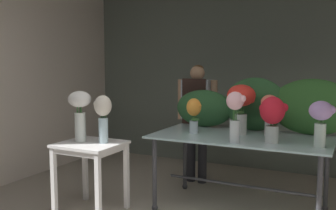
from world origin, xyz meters
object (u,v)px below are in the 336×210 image
at_px(display_table_glass, 241,146).
at_px(florist, 197,111).
at_px(vase_lilac_ranunculus, 321,118).
at_px(vase_white_roses_tall, 80,110).
at_px(vase_scarlet_roses, 241,101).
at_px(vase_cream_lisianthus_tall, 103,114).
at_px(vase_crimson_lilies, 272,115).
at_px(vase_sunset_anemones, 194,113).
at_px(vase_coral_snapdragons, 270,110).
at_px(vase_blush_freesia, 235,112).
at_px(side_table_white, 91,153).

height_order(display_table_glass, florist, florist).
xyz_separation_m(vase_lilac_ranunculus, vase_white_roses_tall, (-2.42, -0.53, -0.00)).
relative_size(vase_scarlet_roses, vase_white_roses_tall, 0.99).
relative_size(florist, vase_white_roses_tall, 2.87).
bearing_deg(florist, vase_cream_lisianthus_tall, -109.03).
relative_size(vase_crimson_lilies, vase_sunset_anemones, 1.16).
bearing_deg(vase_white_roses_tall, vase_sunset_anemones, 32.04).
bearing_deg(vase_sunset_anemones, vase_white_roses_tall, -147.96).
height_order(vase_coral_snapdragons, vase_sunset_anemones, vase_coral_snapdragons).
bearing_deg(vase_blush_freesia, vase_coral_snapdragons, 67.32).
bearing_deg(vase_white_roses_tall, vase_lilac_ranunculus, 12.31).
xyz_separation_m(vase_scarlet_roses, vase_sunset_anemones, (-0.49, -0.17, -0.14)).
distance_m(florist, vase_cream_lisianthus_tall, 1.54).
height_order(vase_white_roses_tall, vase_cream_lisianthus_tall, vase_white_roses_tall).
bearing_deg(vase_cream_lisianthus_tall, florist, 70.97).
bearing_deg(vase_coral_snapdragons, vase_white_roses_tall, -154.08).
bearing_deg(florist, vase_coral_snapdragons, -28.91).
xyz_separation_m(vase_lilac_ranunculus, vase_cream_lisianthus_tall, (-2.16, -0.47, -0.04)).
bearing_deg(vase_crimson_lilies, vase_coral_snapdragons, 105.68).
bearing_deg(side_table_white, vase_crimson_lilies, 16.30).
relative_size(vase_scarlet_roses, vase_sunset_anemones, 1.40).
xyz_separation_m(display_table_glass, vase_sunset_anemones, (-0.53, -0.08, 0.36)).
relative_size(vase_crimson_lilies, vase_blush_freesia, 0.90).
bearing_deg(vase_blush_freesia, side_table_white, -166.39).
bearing_deg(vase_lilac_ranunculus, vase_white_roses_tall, -167.69).
distance_m(vase_scarlet_roses, vase_white_roses_tall, 1.78).
bearing_deg(side_table_white, vase_white_roses_tall, 179.93).
bearing_deg(vase_scarlet_roses, vase_lilac_ranunculus, -19.89).
bearing_deg(vase_scarlet_roses, vase_blush_freesia, -81.05).
bearing_deg(side_table_white, vase_sunset_anemones, 35.50).
bearing_deg(display_table_glass, vase_coral_snapdragons, 29.54).
xyz_separation_m(vase_scarlet_roses, vase_crimson_lilies, (0.40, -0.30, -0.09)).
distance_m(florist, vase_scarlet_roses, 1.07).
xyz_separation_m(vase_coral_snapdragons, vase_blush_freesia, (-0.23, -0.54, 0.02)).
xyz_separation_m(florist, vase_white_roses_tall, (-0.76, -1.51, 0.13)).
height_order(florist, vase_sunset_anemones, florist).
height_order(vase_scarlet_roses, vase_crimson_lilies, vase_scarlet_roses).
height_order(vase_sunset_anemones, vase_white_roses_tall, vase_white_roses_tall).
bearing_deg(florist, vase_sunset_anemones, -69.93).
xyz_separation_m(side_table_white, vase_sunset_anemones, (0.94, 0.67, 0.42)).
height_order(display_table_glass, vase_cream_lisianthus_tall, vase_cream_lisianthus_tall).
height_order(florist, vase_white_roses_tall, florist).
relative_size(display_table_glass, vase_scarlet_roses, 3.43).
bearing_deg(vase_scarlet_roses, side_table_white, -149.62).
xyz_separation_m(vase_scarlet_roses, vase_blush_freesia, (0.07, -0.47, -0.06)).
bearing_deg(side_table_white, vase_coral_snapdragons, 27.61).
bearing_deg(vase_white_roses_tall, vase_coral_snapdragons, 25.92).
height_order(vase_scarlet_roses, vase_coral_snapdragons, vase_scarlet_roses).
relative_size(florist, vase_scarlet_roses, 2.89).
bearing_deg(vase_sunset_anemones, display_table_glass, 9.12).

